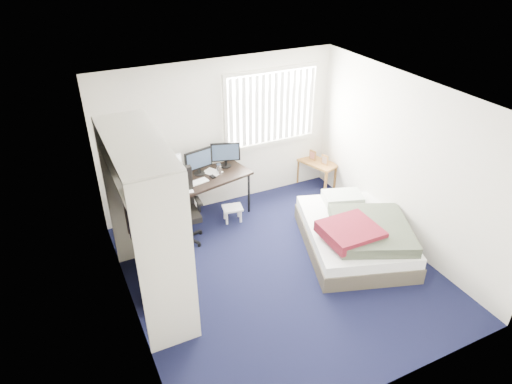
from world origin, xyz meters
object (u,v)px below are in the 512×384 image
object	(u,v)px
desk	(200,176)
nightstand	(317,165)
office_chair	(182,213)
bed	(356,234)

from	to	relation	value
desk	nightstand	size ratio (longest dim) A/B	2.05
office_chair	bed	xyz separation A→B (m)	(2.21, -1.38, -0.18)
desk	nightstand	xyz separation A→B (m)	(2.26, 0.09, -0.35)
desk	bed	bearing A→B (deg)	-45.43
office_chair	nightstand	size ratio (longest dim) A/B	1.44
desk	office_chair	size ratio (longest dim) A/B	1.43
bed	nightstand	bearing A→B (deg)	74.96
desk	office_chair	xyz separation A→B (m)	(-0.46, -0.40, -0.34)
nightstand	bed	world-z (taller)	nightstand
desk	bed	size ratio (longest dim) A/B	0.76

